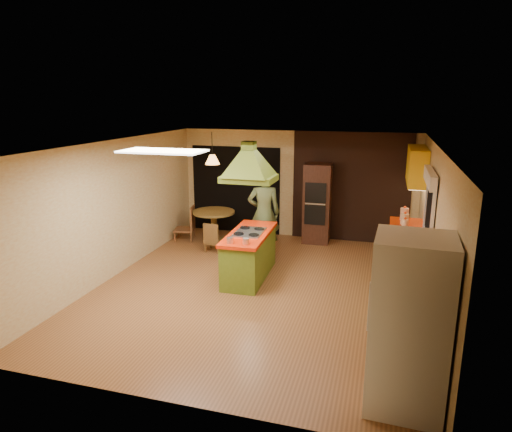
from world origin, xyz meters
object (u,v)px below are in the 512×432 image
(man, at_px, (264,213))
(wall_oven, at_px, (317,203))
(kitchen_island, at_px, (249,255))
(dining_table, at_px, (214,220))
(refrigerator, at_px, (409,325))
(canister_large, at_px, (404,214))

(man, xyz_separation_m, wall_oven, (0.91, 1.29, -0.02))
(kitchen_island, relative_size, dining_table, 1.80)
(refrigerator, bearing_deg, canister_large, 91.47)
(man, xyz_separation_m, canister_large, (2.76, 0.26, 0.12))
(dining_table, xyz_separation_m, canister_large, (4.12, -0.39, 0.53))
(man, xyz_separation_m, refrigerator, (2.70, -4.23, 0.03))
(man, relative_size, dining_table, 1.92)
(refrigerator, relative_size, canister_large, 8.09)
(refrigerator, xyz_separation_m, canister_large, (0.06, 4.49, 0.09))
(wall_oven, xyz_separation_m, dining_table, (-2.27, -0.64, -0.40))
(kitchen_island, relative_size, canister_large, 7.34)
(dining_table, relative_size, canister_large, 4.08)
(refrigerator, bearing_deg, man, 124.77)
(wall_oven, relative_size, canister_large, 7.69)
(kitchen_island, distance_m, wall_oven, 2.68)
(man, relative_size, refrigerator, 0.97)
(man, distance_m, canister_large, 2.78)
(wall_oven, relative_size, dining_table, 1.88)
(kitchen_island, xyz_separation_m, dining_table, (-1.41, 1.85, 0.07))
(dining_table, height_order, canister_large, canister_large)
(man, relative_size, canister_large, 7.83)
(man, height_order, refrigerator, refrigerator)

